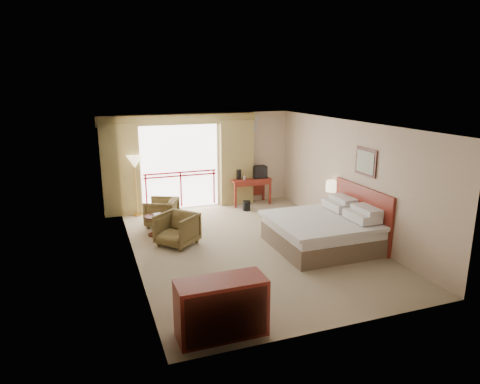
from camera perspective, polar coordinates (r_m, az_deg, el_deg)
name	(u,v)px	position (r m, az deg, el deg)	size (l,w,h in m)	color
floor	(250,246)	(9.63, 1.38, -7.18)	(7.00, 7.00, 0.00)	gray
ceiling	(251,124)	(8.99, 1.48, 9.03)	(7.00, 7.00, 0.00)	white
wall_back	(207,160)	(12.47, -4.43, 4.27)	(5.00, 5.00, 0.00)	#C6AD91
wall_front	(341,243)	(6.23, 13.27, -6.65)	(5.00, 5.00, 0.00)	#C6AD91
wall_left	(132,198)	(8.65, -14.19, -0.73)	(7.00, 7.00, 0.00)	#C6AD91
wall_right	(350,179)	(10.37, 14.42, 1.75)	(7.00, 7.00, 0.00)	#C6AD91
balcony_door	(180,167)	(12.29, -7.99, 3.31)	(2.40, 2.40, 0.00)	white
balcony_railing	(181,181)	(12.35, -7.91, 1.53)	(2.09, 0.03, 1.02)	#A90E1A
curtain_left	(121,170)	(11.93, -15.64, 2.82)	(1.00, 0.26, 2.50)	olive
curtain_right	(236,163)	(12.60, -0.51, 3.95)	(1.00, 0.26, 2.50)	olive
valance	(179,119)	(12.01, -8.12, 9.55)	(4.40, 0.22, 0.28)	olive
hvac_vent	(249,124)	(12.71, 1.24, 9.05)	(0.50, 0.04, 0.50)	silver
bed	(324,231)	(9.62, 11.08, -5.09)	(2.13, 2.06, 0.97)	brown
headboard	(361,214)	(10.05, 15.89, -2.89)	(0.06, 2.10, 1.30)	maroon
framed_art	(366,162)	(9.77, 16.43, 3.85)	(0.04, 0.72, 0.60)	black
nightstand	(332,215)	(11.03, 12.16, -3.07)	(0.40, 0.48, 0.58)	maroon
table_lamp	(332,187)	(10.87, 12.22, 0.70)	(0.32, 0.32, 0.57)	tan
phone	(334,205)	(10.79, 12.44, -1.65)	(0.18, 0.14, 0.08)	black
desk	(249,184)	(12.75, 1.25, 1.11)	(1.19, 0.58, 0.78)	maroon
tv	(259,172)	(12.73, 2.62, 2.69)	(0.40, 0.32, 0.36)	black
coffee_maker	(239,175)	(12.51, -0.15, 2.33)	(0.13, 0.13, 0.29)	black
cup	(244,178)	(12.54, 0.57, 1.91)	(0.07, 0.07, 0.10)	white
wastebasket	(247,206)	(12.14, 0.88, -1.85)	(0.22, 0.22, 0.28)	black
armchair_far	(162,225)	(11.13, -10.33, -4.37)	(0.74, 0.77, 0.70)	#4A3D20
armchair_near	(178,245)	(9.79, -8.31, -6.96)	(0.78, 0.80, 0.73)	#4A3D20
side_table	(154,222)	(10.35, -11.38, -3.93)	(0.45, 0.45, 0.49)	black
book	(154,216)	(10.31, -11.42, -3.11)	(0.19, 0.25, 0.02)	white
floor_lamp	(135,164)	(11.75, -13.85, 3.65)	(0.42, 0.42, 1.66)	tan
dresser	(221,308)	(6.32, -2.49, -15.19)	(1.29, 0.55, 0.86)	maroon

